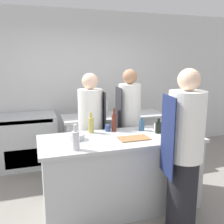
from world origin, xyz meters
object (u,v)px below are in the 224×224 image
Objects in this scene: bowl_prep_small at (162,127)px; stockpot at (101,108)px; chef_at_stove at (91,131)px; bottle_cooking_oil at (142,125)px; chef_at_pass_far at (129,126)px; bowl_mixing_large at (77,137)px; cup at (108,128)px; bottle_wine at (114,122)px; chef_at_prep_near at (184,153)px; bottle_sauce at (76,140)px; bottle_olive_oil at (158,127)px; oven_range at (29,140)px; bottle_vinegar at (91,125)px.

bowl_prep_small is 0.94× the size of stockpot.
chef_at_stove is 0.77m from bottle_cooking_oil.
chef_at_pass_far reaches higher than chef_at_stove.
cup reaches higher than bowl_mixing_large.
chef_at_pass_far reaches higher than bottle_wine.
chef_at_prep_near reaches higher than chef_at_stove.
chef_at_pass_far is (-0.13, 1.28, -0.01)m from chef_at_prep_near.
stockpot is at bearing 154.22° from chef_at_stove.
stockpot is (-0.27, 1.11, 0.05)m from bottle_cooking_oil.
bowl_prep_small is (0.31, -0.46, 0.08)m from chef_at_pass_far.
chef_at_pass_far is (0.59, -0.02, 0.03)m from chef_at_stove.
chef_at_prep_near reaches higher than bottle_wine.
cup is at bearing 47.71° from bottle_sauce.
chef_at_pass_far is 8.82× the size of bottle_olive_oil.
oven_range is 2.89m from chef_at_prep_near.
bottle_sauce reaches higher than stockpot.
chef_at_prep_near is at bearing 30.26° from chef_at_stove.
oven_range is 10.93× the size of cup.
bowl_mixing_large is (-0.91, -0.13, -0.04)m from bottle_cooking_oil.
bowl_mixing_large is at bearing -174.90° from bowl_prep_small.
bottle_wine reaches higher than bottle_sauce.
bottle_olive_oil is 1.08× the size of bottle_cooking_oil.
chef_at_pass_far reaches higher than bottle_sauce.
bottle_wine is 1.74× the size of bottle_cooking_oil.
chef_at_stove reaches higher than bottle_cooking_oil.
stockpot is (0.64, 1.24, 0.08)m from bowl_mixing_large.
chef_at_prep_near is 1.06× the size of chef_at_stove.
chef_at_prep_near reaches higher than oven_range.
bottle_sauce reaches higher than bottle_vinegar.
bottle_vinegar reaches higher than oven_range.
bottle_sauce is at bearing -114.10° from stockpot.
cup is at bearing 27.52° from bowl_mixing_large.
chef_at_stove is 0.67m from bowl_mixing_large.
stockpot is at bearing 20.58° from chef_at_prep_near.
oven_range is 3.54× the size of bottle_vinegar.
chef_at_stove is 5.32× the size of bottle_wine.
bottle_olive_oil is (0.04, 0.66, 0.11)m from chef_at_prep_near.
bottle_vinegar is at bearing 171.40° from bottle_cooking_oil.
bottle_vinegar reaches higher than bottle_cooking_oil.
chef_at_pass_far is at bearing 15.09° from chef_at_prep_near.
chef_at_prep_near is 0.67m from bottle_olive_oil.
cup is (0.53, 0.58, -0.07)m from bottle_sauce.
oven_range is 2.43m from bottle_olive_oil.
bottle_wine reaches higher than bottle_cooking_oil.
bottle_sauce is at bearing 136.22° from chef_at_pass_far.
chef_at_prep_near is 0.84m from bowl_prep_small.
bottle_cooking_oil is 1.09m from bottle_sauce.
bottle_sauce reaches higher than cup.
oven_range is 1.82m from bowl_mixing_large.
bottle_sauce is 1.18× the size of stockpot.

